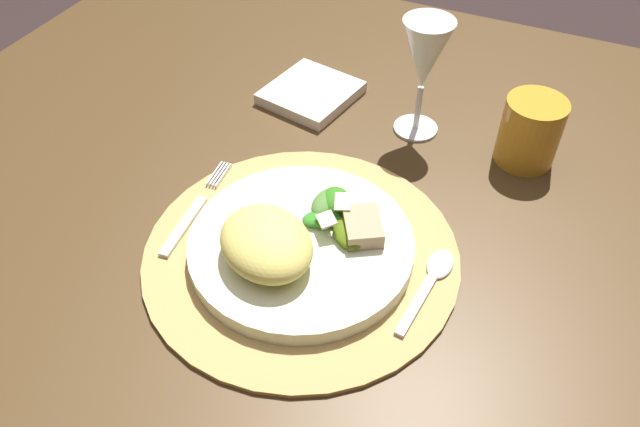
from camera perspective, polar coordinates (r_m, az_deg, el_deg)
The scene contains 11 objects.
dining_table at distance 0.92m, azimuth -2.74°, elevation -5.24°, with size 1.11×1.03×0.75m.
placemat at distance 0.69m, azimuth -1.72°, elevation -3.67°, with size 0.35×0.35×0.01m, color tan.
dinner_plate at distance 0.68m, azimuth -1.75°, elevation -2.96°, with size 0.25×0.25×0.02m, color silver.
pasta_serving at distance 0.64m, azimuth -4.95°, elevation -2.72°, with size 0.11×0.09×0.04m, color #DFCF63.
salad_greens at distance 0.69m, azimuth 1.26°, elevation 0.18°, with size 0.09×0.09×0.03m.
bread_piece at distance 0.67m, azimuth 3.93°, elevation -1.19°, with size 0.05×0.04×0.02m, color tan.
fork at distance 0.74m, azimuth -11.50°, elevation 0.21°, with size 0.03×0.16×0.00m.
spoon at distance 0.67m, azimuth 10.34°, elevation -5.65°, with size 0.03×0.13×0.01m.
napkin at distance 0.92m, azimuth -0.82°, elevation 11.00°, with size 0.11×0.12×0.02m, color white.
wine_glass at distance 0.81m, azimuth 9.59°, elevation 13.83°, with size 0.07×0.07×0.16m.
amber_tumbler at distance 0.83m, azimuth 18.72°, elevation 7.14°, with size 0.08×0.08×0.09m, color gold.
Camera 1 is at (0.29, -0.52, 1.27)m, focal length 34.88 mm.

